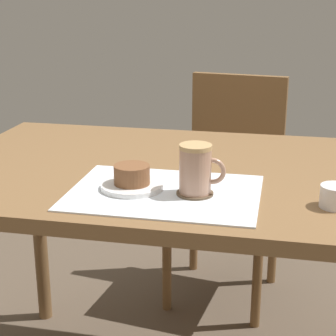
% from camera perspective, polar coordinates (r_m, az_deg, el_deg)
% --- Properties ---
extents(dining_table, '(1.27, 0.82, 0.76)m').
position_cam_1_polar(dining_table, '(1.54, 0.61, -2.76)').
color(dining_table, brown).
rests_on(dining_table, ground_plane).
extents(wooden_chair, '(0.47, 0.47, 0.89)m').
position_cam_1_polar(wooden_chair, '(2.27, 6.25, -0.81)').
color(wooden_chair, brown).
rests_on(wooden_chair, ground_plane).
extents(placemat, '(0.45, 0.33, 0.00)m').
position_cam_1_polar(placemat, '(1.32, -0.35, -2.50)').
color(placemat, white).
rests_on(placemat, dining_table).
extents(pastry_plate, '(0.15, 0.15, 0.01)m').
position_cam_1_polar(pastry_plate, '(1.34, -3.67, -1.84)').
color(pastry_plate, white).
rests_on(pastry_plate, placemat).
extents(pastry, '(0.09, 0.09, 0.05)m').
position_cam_1_polar(pastry, '(1.33, -3.70, -0.67)').
color(pastry, brown).
rests_on(pastry, pastry_plate).
extents(coffee_coaster, '(0.09, 0.09, 0.00)m').
position_cam_1_polar(coffee_coaster, '(1.31, 2.75, -2.58)').
color(coffee_coaster, brown).
rests_on(coffee_coaster, placemat).
extents(coffee_mug, '(0.11, 0.08, 0.11)m').
position_cam_1_polar(coffee_mug, '(1.29, 2.90, -0.09)').
color(coffee_mug, tan).
rests_on(coffee_mug, coffee_coaster).
extents(sugar_bowl, '(0.07, 0.07, 0.05)m').
position_cam_1_polar(sugar_bowl, '(1.29, 16.68, -2.79)').
color(sugar_bowl, white).
rests_on(sugar_bowl, dining_table).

